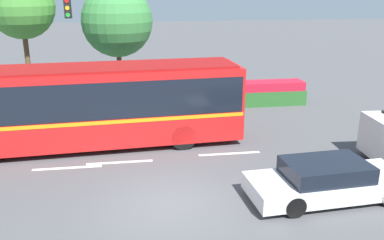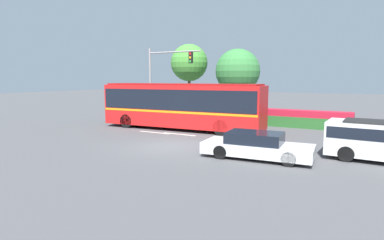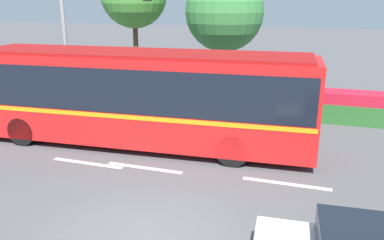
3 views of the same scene
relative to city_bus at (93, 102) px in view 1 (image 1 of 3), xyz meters
The scene contains 10 objects.
ground_plane 5.94m from the city_bus, 64.32° to the right, with size 140.00×140.00×0.00m, color #4C4C4F.
city_bus is the anchor object (origin of this frame).
sedan_foreground 9.16m from the city_bus, 37.01° to the right, with size 4.98×2.17×1.19m.
traffic_light_pole 5.57m from the city_bus, 139.22° to the left, with size 5.06×0.24×6.16m.
flowering_hedge 8.52m from the city_bus, 36.52° to the left, with size 8.17×1.18×1.27m.
street_tree_left 10.33m from the city_bus, 116.31° to the left, with size 3.68×3.68×7.00m.
street_tree_centre 9.04m from the city_bus, 84.37° to the left, with size 4.09×4.09×6.31m.
lane_stripe_near 2.91m from the city_bus, 112.30° to the right, with size 2.40×0.16×0.01m, color silver.
lane_stripe_mid 5.70m from the city_bus, 17.67° to the right, with size 2.40×0.16×0.01m, color silver.
lane_stripe_far 2.79m from the city_bus, 62.33° to the right, with size 2.40×0.16×0.01m, color silver.
Camera 1 is at (-0.88, -10.88, 6.09)m, focal length 38.53 mm.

